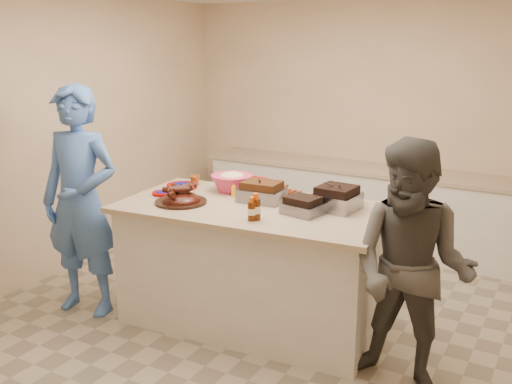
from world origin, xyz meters
The scene contains 19 objects.
room centered at (0.00, 0.00, 0.00)m, with size 4.50×5.00×2.70m, color beige, non-canonical shape.
back_counter centered at (0.00, 2.20, 0.45)m, with size 3.60×0.64×0.90m, color silver, non-canonical shape.
island centered at (-0.05, -0.04, 0.00)m, with size 2.10×1.10×0.99m, color silver, non-canonical shape.
rib_platter centered at (-0.59, -0.26, 0.99)m, with size 0.42×0.42×0.17m, color #3B1009, non-canonical shape.
pulled_pork_tray centered at (-0.05, 0.11, 0.99)m, with size 0.35×0.26×0.11m, color #47230F.
brisket_tray centered at (0.38, -0.04, 0.99)m, with size 0.27×0.23×0.08m, color black.
roasting_pan centered at (0.56, 0.20, 0.99)m, with size 0.31×0.31×0.13m, color gray.
coleslaw_bowl centered at (-0.43, 0.26, 0.99)m, with size 0.36×0.36×0.25m, color #D4305F, non-canonical shape.
sausage_plate centered at (0.06, 0.31, 0.99)m, with size 0.31×0.31×0.05m, color silver.
mac_cheese_dish centered at (0.55, 0.36, 0.99)m, with size 0.28×0.21×0.08m, color orange.
bbq_bottle_a centered at (0.15, -0.34, 0.99)m, with size 0.07×0.07×0.20m, color #451A04.
bbq_bottle_b centered at (0.14, -0.37, 0.99)m, with size 0.06×0.06×0.17m, color #451A04.
mustard_bottle centered at (-0.33, 0.13, 0.99)m, with size 0.04×0.04×0.11m, color yellow.
sauce_bowl centered at (-0.13, 0.19, 0.99)m, with size 0.12×0.04×0.12m, color silver.
plate_stack_large centered at (-0.87, 0.13, 0.99)m, with size 0.27×0.27×0.03m, color #8C0201.
plate_stack_small centered at (-0.88, -0.13, 0.99)m, with size 0.17×0.17×0.02m, color #8C0201.
plastic_cup centered at (-0.83, 0.27, 0.99)m, with size 0.09×0.09×0.09m, color #914B16.
basket_stack centered at (-0.31, 0.39, 0.99)m, with size 0.21×0.16×0.10m, color #8C0201.
guest_blue centered at (-1.40, -0.56, 0.00)m, with size 0.70×1.92×0.46m, color #446EBD.
Camera 1 is at (2.12, -3.75, 2.25)m, focal length 40.00 mm.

